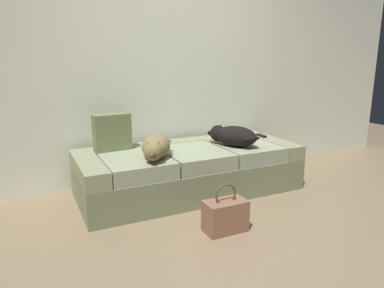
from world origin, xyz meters
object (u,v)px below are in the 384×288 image
at_px(dog_tan, 156,147).
at_px(throw_pillow, 112,132).
at_px(handbag, 225,215).
at_px(dog_dark, 233,136).
at_px(couch, 190,170).
at_px(tv_remote, 261,136).

distance_m(dog_tan, throw_pillow, 0.51).
relative_size(dog_tan, handbag, 1.45).
bearing_deg(dog_dark, dog_tan, -173.94).
height_order(dog_tan, handbag, dog_tan).
bearing_deg(throw_pillow, handbag, -62.83).
height_order(dog_dark, handbag, dog_dark).
bearing_deg(couch, throw_pillow, 160.70).
bearing_deg(couch, tv_remote, 7.14).
distance_m(couch, handbag, 0.88).
xyz_separation_m(couch, dog_dark, (0.42, -0.10, 0.32)).
bearing_deg(handbag, dog_tan, 113.64).
height_order(dog_dark, throw_pillow, throw_pillow).
relative_size(dog_dark, throw_pillow, 1.61).
xyz_separation_m(couch, handbag, (-0.12, -0.86, -0.09)).
xyz_separation_m(dog_tan, handbag, (0.30, -0.68, -0.41)).
bearing_deg(dog_tan, throw_pillow, 122.34).
relative_size(tv_remote, handbag, 0.40).
distance_m(couch, tv_remote, 0.97).
distance_m(dog_tan, tv_remote, 1.38).
distance_m(couch, dog_dark, 0.54).
relative_size(dog_dark, tv_remote, 3.65).
height_order(couch, dog_dark, dog_dark).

